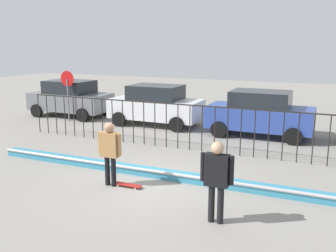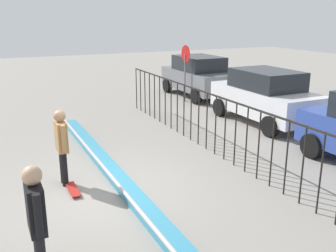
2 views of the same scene
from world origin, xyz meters
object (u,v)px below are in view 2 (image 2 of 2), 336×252
at_px(skateboard, 73,189).
at_px(parked_car_gray, 198,76).
at_px(skateboarder, 61,141).
at_px(camera_operator, 36,215).
at_px(parked_car_white, 265,96).
at_px(stop_sign, 185,65).

distance_m(skateboard, parked_car_gray, 11.06).
relative_size(skateboard, parked_car_gray, 0.19).
bearing_deg(skateboard, skateboarder, -166.61).
bearing_deg(camera_operator, parked_car_white, -28.13).
height_order(parked_car_gray, parked_car_white, same).
bearing_deg(skateboard, camera_operator, -16.57).
distance_m(camera_operator, parked_car_gray, 13.79).
distance_m(skateboarder, skateboard, 1.11).
bearing_deg(skateboarder, parked_car_gray, 147.38).
bearing_deg(parked_car_gray, parked_car_white, -6.30).
bearing_deg(parked_car_white, stop_sign, -165.67).
bearing_deg(parked_car_gray, camera_operator, -43.50).
bearing_deg(skateboarder, camera_operator, -2.41).
relative_size(skateboard, camera_operator, 0.44).
distance_m(parked_car_gray, stop_sign, 1.51).
distance_m(camera_operator, parked_car_white, 10.19).
relative_size(skateboarder, parked_car_gray, 0.41).
relative_size(skateboarder, stop_sign, 0.70).
bearing_deg(stop_sign, skateboard, -42.81).
height_order(skateboard, parked_car_white, parked_car_white).
xyz_separation_m(camera_operator, stop_sign, (-9.89, 7.62, 0.52)).
xyz_separation_m(camera_operator, parked_car_gray, (-10.66, 8.75, -0.12)).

